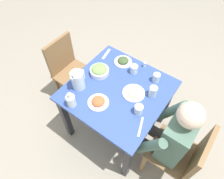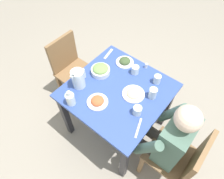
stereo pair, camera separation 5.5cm
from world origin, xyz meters
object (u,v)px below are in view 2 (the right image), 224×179
(water_glass_far_left, at_px, (157,79))
(oil_carafe, at_px, (71,99))
(water_glass_center, at_px, (137,111))
(plate_beans, at_px, (133,94))
(salt_shaker, at_px, (146,66))
(salad_bowl, at_px, (100,70))
(chair_far, at_px, (71,67))
(diner_near, at_px, (163,137))
(water_pitcher, at_px, (78,79))
(plate_dolmas, at_px, (125,61))
(plate_rice_curry, at_px, (97,101))
(chair_near, at_px, (180,158))
(water_glass_by_pitcher, at_px, (135,70))
(water_glass_near_right, at_px, (153,93))
(dining_table, at_px, (118,97))

(water_glass_far_left, height_order, oil_carafe, oil_carafe)
(water_glass_center, bearing_deg, plate_beans, 44.03)
(oil_carafe, relative_size, salt_shaker, 3.05)
(salad_bowl, distance_m, oil_carafe, 0.44)
(chair_far, relative_size, diner_near, 0.75)
(water_glass_far_left, bearing_deg, plate_beans, 161.36)
(diner_near, xyz_separation_m, water_pitcher, (-0.10, 0.88, 0.21))
(plate_dolmas, xyz_separation_m, water_glass_center, (-0.42, -0.45, 0.02))
(plate_rice_curry, bearing_deg, water_pitcher, 81.82)
(chair_near, distance_m, salt_shaker, 0.92)
(water_glass_by_pitcher, height_order, water_glass_near_right, water_glass_near_right)
(chair_near, xyz_separation_m, plate_dolmas, (0.41, 0.93, 0.28))
(dining_table, distance_m, plate_rice_curry, 0.28)
(chair_near, bearing_deg, dining_table, 83.27)
(salt_shaker, bearing_deg, plate_dolmas, 111.43)
(chair_near, distance_m, water_glass_by_pitcher, 0.90)
(chair_near, height_order, water_pitcher, water_pitcher)
(plate_rice_curry, bearing_deg, water_glass_far_left, -28.17)
(diner_near, relative_size, plate_rice_curry, 6.13)
(dining_table, relative_size, oil_carafe, 5.45)
(salad_bowl, relative_size, water_glass_far_left, 2.11)
(diner_near, xyz_separation_m, water_glass_near_right, (0.22, 0.27, 0.17))
(plate_dolmas, bearing_deg, water_glass_far_left, -92.52)
(salad_bowl, relative_size, plate_beans, 0.90)
(water_glass_far_left, bearing_deg, oil_carafe, 146.03)
(chair_far, relative_size, salad_bowl, 4.63)
(water_glass_far_left, xyz_separation_m, salt_shaker, (0.10, 0.19, -0.02))
(plate_rice_curry, bearing_deg, dining_table, -12.93)
(water_pitcher, bearing_deg, dining_table, -58.89)
(chair_near, height_order, oil_carafe, oil_carafe)
(salt_shaker, bearing_deg, water_glass_center, -154.76)
(diner_near, bearing_deg, water_glass_far_left, 39.99)
(salad_bowl, xyz_separation_m, plate_dolmas, (0.26, -0.10, -0.02))
(water_pitcher, distance_m, water_glass_near_right, 0.69)
(water_glass_by_pitcher, bearing_deg, diner_near, -122.71)
(salad_bowl, relative_size, water_glass_center, 2.20)
(chair_near, distance_m, water_glass_near_right, 0.61)
(chair_far, distance_m, water_glass_center, 1.11)
(diner_near, relative_size, water_glass_center, 13.66)
(plate_dolmas, xyz_separation_m, water_glass_far_left, (-0.02, -0.40, 0.03))
(diner_near, relative_size, oil_carafe, 7.09)
(salt_shaker, bearing_deg, water_glass_near_right, -138.26)
(plate_rice_curry, relative_size, salt_shaker, 3.53)
(water_pitcher, relative_size, oil_carafe, 1.16)
(water_glass_near_right, bearing_deg, plate_beans, 120.30)
(diner_near, height_order, plate_dolmas, diner_near)
(water_pitcher, xyz_separation_m, water_glass_center, (0.09, -0.60, -0.05))
(dining_table, relative_size, salt_shaker, 16.61)
(oil_carafe, bearing_deg, plate_beans, -41.30)
(chair_far, relative_size, plate_dolmas, 4.71)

